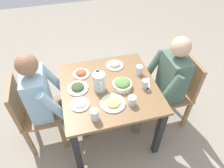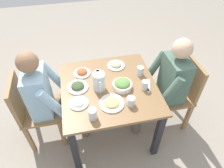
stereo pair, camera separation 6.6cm
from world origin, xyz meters
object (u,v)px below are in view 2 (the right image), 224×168
(dining_table, at_px, (109,94))
(water_pitcher, at_px, (99,82))
(salad_bowl, at_px, (122,84))
(water_glass_near_right, at_px, (140,71))
(chair_far, at_px, (179,91))
(diner_far, at_px, (164,85))
(plate_fries, at_px, (112,103))
(water_glass_by_pitcher, at_px, (93,114))
(water_glass_far_right, at_px, (131,101))
(plate_yoghurt, at_px, (79,103))
(plate_beans, at_px, (116,65))
(chair_near, at_px, (32,109))
(water_glass_far_left, at_px, (145,85))
(diner_near, at_px, (50,96))
(plate_rice_curry, at_px, (82,72))
(plate_dolmas, at_px, (78,86))

(dining_table, relative_size, water_pitcher, 4.91)
(salad_bowl, height_order, water_glass_near_right, water_glass_near_right)
(chair_far, bearing_deg, diner_far, -90.00)
(plate_fries, distance_m, water_glass_by_pitcher, 0.23)
(plate_fries, bearing_deg, salad_bowl, 141.90)
(chair_far, distance_m, water_glass_far_right, 0.74)
(plate_yoghurt, bearing_deg, plate_beans, 135.69)
(chair_near, bearing_deg, water_glass_far_left, 81.54)
(plate_beans, bearing_deg, chair_far, 64.03)
(diner_near, xyz_separation_m, water_glass_far_right, (0.33, 0.73, 0.12))
(dining_table, relative_size, chair_near, 1.07)
(water_glass_by_pitcher, bearing_deg, plate_yoghurt, -150.82)
(water_glass_near_right, bearing_deg, chair_near, -87.76)
(chair_near, relative_size, plate_rice_curry, 5.03)
(water_pitcher, distance_m, plate_rice_curry, 0.30)
(plate_dolmas, xyz_separation_m, water_glass_far_left, (0.15, 0.63, 0.03))
(chair_far, distance_m, diner_near, 1.39)
(plate_beans, height_order, water_glass_near_right, water_glass_near_right)
(chair_far, distance_m, water_glass_far_left, 0.54)
(diner_near, bearing_deg, plate_rice_curry, 117.46)
(plate_beans, height_order, water_glass_far_left, water_glass_far_left)
(water_pitcher, relative_size, salad_bowl, 1.01)
(water_glass_far_left, bearing_deg, plate_rice_curry, -121.54)
(chair_far, height_order, water_glass_far_left, chair_far)
(plate_yoghurt, bearing_deg, water_glass_by_pitcher, 29.18)
(plate_yoghurt, height_order, water_glass_far_left, water_glass_far_left)
(water_pitcher, distance_m, water_glass_by_pitcher, 0.36)
(water_glass_far_right, bearing_deg, water_glass_far_left, 131.75)
(plate_yoghurt, bearing_deg, water_glass_far_left, 95.46)
(diner_near, bearing_deg, water_glass_far_right, 65.45)
(plate_dolmas, bearing_deg, water_glass_near_right, 95.59)
(water_pitcher, relative_size, water_glass_far_left, 1.99)
(chair_near, bearing_deg, plate_dolmas, 87.77)
(diner_far, bearing_deg, salad_bowl, -87.31)
(chair_far, bearing_deg, water_glass_by_pitcher, -72.00)
(salad_bowl, xyz_separation_m, plate_yoghurt, (0.12, -0.43, -0.03))
(plate_beans, relative_size, water_glass_far_right, 2.19)
(diner_far, xyz_separation_m, plate_beans, (-0.32, -0.45, 0.09))
(water_glass_near_right, bearing_deg, plate_fries, -47.94)
(water_pitcher, distance_m, plate_yoghurt, 0.27)
(plate_fries, bearing_deg, plate_rice_curry, -155.40)
(plate_beans, height_order, plate_yoghurt, plate_beans)
(chair_near, xyz_separation_m, plate_beans, (-0.23, 0.93, 0.24))
(dining_table, xyz_separation_m, water_glass_by_pitcher, (0.35, -0.21, 0.17))
(chair_far, distance_m, water_glass_near_right, 0.53)
(water_pitcher, xyz_separation_m, salad_bowl, (0.03, 0.22, -0.05))
(plate_rice_curry, bearing_deg, water_glass_by_pitcher, 2.76)
(chair_far, height_order, plate_fries, chair_far)
(chair_near, distance_m, plate_dolmas, 0.55)
(chair_near, relative_size, water_glass_by_pitcher, 8.21)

